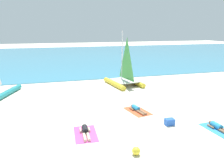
{
  "coord_description": "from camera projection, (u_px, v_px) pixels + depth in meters",
  "views": [
    {
      "loc": [
        -4.26,
        -9.65,
        5.2
      ],
      "look_at": [
        0.0,
        5.52,
        1.2
      ],
      "focal_mm": 35.81,
      "sensor_mm": 36.0,
      "label": 1
    }
  ],
  "objects": [
    {
      "name": "sunbather_left",
      "position": [
        85.0,
        131.0,
        11.24
      ],
      "size": [
        0.56,
        1.57,
        0.3
      ],
      "rotation": [
        0.0,
        0.0,
        -0.06
      ],
      "color": "black",
      "rests_on": "towel_left"
    },
    {
      "name": "towel_left",
      "position": [
        86.0,
        134.0,
        11.21
      ],
      "size": [
        1.21,
        1.96,
        0.01
      ],
      "primitive_type": "cube",
      "rotation": [
        0.0,
        0.0,
        -0.06
      ],
      "color": "#D84C99",
      "rests_on": "ground"
    },
    {
      "name": "sailboat_yellow",
      "position": [
        124.0,
        77.0,
        20.58
      ],
      "size": [
        3.0,
        4.12,
        4.92
      ],
      "rotation": [
        0.0,
        0.0,
        0.17
      ],
      "color": "yellow",
      "rests_on": "ground"
    },
    {
      "name": "beach_ball",
      "position": [
        136.0,
        151.0,
        9.35
      ],
      "size": [
        0.35,
        0.35,
        0.35
      ],
      "primitive_type": "sphere",
      "color": "yellow",
      "rests_on": "ground"
    },
    {
      "name": "ground_plane",
      "position": [
        99.0,
        85.0,
        20.73
      ],
      "size": [
        120.0,
        120.0,
        0.0
      ],
      "primitive_type": "plane",
      "color": "beige"
    },
    {
      "name": "towel_middle",
      "position": [
        137.0,
        111.0,
        14.27
      ],
      "size": [
        1.44,
        2.07,
        0.01
      ],
      "primitive_type": "cube",
      "rotation": [
        0.0,
        0.0,
        0.19
      ],
      "color": "#EA5933",
      "rests_on": "ground"
    },
    {
      "name": "ocean_water",
      "position": [
        73.0,
        56.0,
        41.5
      ],
      "size": [
        120.0,
        40.0,
        0.05
      ],
      "primitive_type": "cube",
      "color": "teal",
      "rests_on": "ground"
    },
    {
      "name": "sunbather_middle",
      "position": [
        137.0,
        109.0,
        14.3
      ],
      "size": [
        0.69,
        1.56,
        0.3
      ],
      "rotation": [
        0.0,
        0.0,
        0.19
      ],
      "color": "#268CCC",
      "rests_on": "towel_middle"
    },
    {
      "name": "cooler_box",
      "position": [
        169.0,
        122.0,
        12.22
      ],
      "size": [
        0.5,
        0.36,
        0.36
      ],
      "primitive_type": "cube",
      "color": "blue",
      "rests_on": "ground"
    },
    {
      "name": "sunbather_right",
      "position": [
        218.0,
        127.0,
        11.7
      ],
      "size": [
        0.57,
        1.57,
        0.3
      ],
      "rotation": [
        0.0,
        0.0,
        0.07
      ],
      "color": "#268CCC",
      "rests_on": "towel_right"
    },
    {
      "name": "towel_right",
      "position": [
        219.0,
        130.0,
        11.67
      ],
      "size": [
        1.22,
        1.97,
        0.01
      ],
      "primitive_type": "cube",
      "rotation": [
        0.0,
        0.0,
        0.07
      ],
      "color": "#338CD8",
      "rests_on": "ground"
    }
  ]
}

